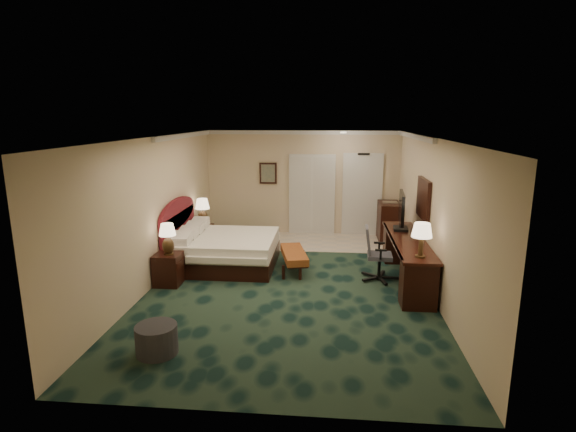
# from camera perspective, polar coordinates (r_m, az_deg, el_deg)

# --- Properties ---
(floor) EXTENTS (5.00, 7.50, 0.00)m
(floor) POSITION_cam_1_polar(r_m,az_deg,el_deg) (8.47, 0.26, -8.62)
(floor) COLOR black
(floor) RESTS_ON ground
(ceiling) EXTENTS (5.00, 7.50, 0.00)m
(ceiling) POSITION_cam_1_polar(r_m,az_deg,el_deg) (7.91, 0.27, 9.94)
(ceiling) COLOR silver
(ceiling) RESTS_ON wall_back
(wall_back) EXTENTS (5.00, 0.00, 2.70)m
(wall_back) POSITION_cam_1_polar(r_m,az_deg,el_deg) (11.76, 1.86, 4.22)
(wall_back) COLOR beige
(wall_back) RESTS_ON ground
(wall_front) EXTENTS (5.00, 0.00, 2.70)m
(wall_front) POSITION_cam_1_polar(r_m,az_deg,el_deg) (4.52, -3.94, -9.83)
(wall_front) COLOR beige
(wall_front) RESTS_ON ground
(wall_left) EXTENTS (0.00, 7.50, 2.70)m
(wall_left) POSITION_cam_1_polar(r_m,az_deg,el_deg) (8.66, -16.45, 0.64)
(wall_left) COLOR beige
(wall_left) RESTS_ON ground
(wall_right) EXTENTS (0.00, 7.50, 2.70)m
(wall_right) POSITION_cam_1_polar(r_m,az_deg,el_deg) (8.26, 17.82, -0.02)
(wall_right) COLOR beige
(wall_right) RESTS_ON ground
(crown_molding) EXTENTS (5.00, 7.50, 0.10)m
(crown_molding) POSITION_cam_1_polar(r_m,az_deg,el_deg) (7.91, 0.27, 9.58)
(crown_molding) COLOR silver
(crown_molding) RESTS_ON wall_back
(tile_patch) EXTENTS (3.20, 1.70, 0.01)m
(tile_patch) POSITION_cam_1_polar(r_m,az_deg,el_deg) (11.20, 6.16, -3.32)
(tile_patch) COLOR beige
(tile_patch) RESTS_ON ground
(headboard) EXTENTS (0.12, 2.00, 1.40)m
(headboard) POSITION_cam_1_polar(r_m,az_deg,el_deg) (9.70, -13.73, -1.89)
(headboard) COLOR #50161A
(headboard) RESTS_ON ground
(entry_door) EXTENTS (1.02, 0.06, 2.18)m
(entry_door) POSITION_cam_1_polar(r_m,az_deg,el_deg) (11.79, 9.38, 2.60)
(entry_door) COLOR silver
(entry_door) RESTS_ON ground
(closet_doors) EXTENTS (1.20, 0.06, 2.10)m
(closet_doors) POSITION_cam_1_polar(r_m,az_deg,el_deg) (11.76, 3.05, 2.73)
(closet_doors) COLOR silver
(closet_doors) RESTS_ON ground
(wall_art) EXTENTS (0.45, 0.06, 0.55)m
(wall_art) POSITION_cam_1_polar(r_m,az_deg,el_deg) (11.78, -2.54, 5.45)
(wall_art) COLOR #4F5E58
(wall_art) RESTS_ON wall_back
(wall_mirror) EXTENTS (0.05, 0.95, 0.75)m
(wall_mirror) POSITION_cam_1_polar(r_m,az_deg,el_deg) (8.78, 16.83, 2.11)
(wall_mirror) COLOR white
(wall_mirror) RESTS_ON wall_right
(bed) EXTENTS (2.00, 1.85, 0.63)m
(bed) POSITION_cam_1_polar(r_m,az_deg,el_deg) (9.47, -7.74, -4.40)
(bed) COLOR white
(bed) RESTS_ON ground
(nightstand_near) EXTENTS (0.47, 0.54, 0.59)m
(nightstand_near) POSITION_cam_1_polar(r_m,az_deg,el_deg) (8.67, -14.90, -6.49)
(nightstand_near) COLOR black
(nightstand_near) RESTS_ON ground
(nightstand_far) EXTENTS (0.42, 0.49, 0.53)m
(nightstand_far) POSITION_cam_1_polar(r_m,az_deg,el_deg) (10.87, -10.71, -2.55)
(nightstand_far) COLOR black
(nightstand_far) RESTS_ON ground
(lamp_near) EXTENTS (0.33, 0.33, 0.58)m
(lamp_near) POSITION_cam_1_polar(r_m,az_deg,el_deg) (8.46, -15.02, -2.85)
(lamp_near) COLOR black
(lamp_near) RESTS_ON nightstand_near
(lamp_far) EXTENTS (0.35, 0.35, 0.64)m
(lamp_far) POSITION_cam_1_polar(r_m,az_deg,el_deg) (10.77, -10.79, 0.51)
(lamp_far) COLOR black
(lamp_far) RESTS_ON nightstand_far
(bed_bench) EXTENTS (0.67, 1.28, 0.41)m
(bed_bench) POSITION_cam_1_polar(r_m,az_deg,el_deg) (9.11, 0.75, -5.70)
(bed_bench) COLOR maroon
(bed_bench) RESTS_ON ground
(ottoman) EXTENTS (0.71, 0.71, 0.39)m
(ottoman) POSITION_cam_1_polar(r_m,az_deg,el_deg) (6.36, -16.34, -14.81)
(ottoman) COLOR #28292C
(ottoman) RESTS_ON ground
(desk) EXTENTS (0.61, 2.85, 0.82)m
(desk) POSITION_cam_1_polar(r_m,az_deg,el_deg) (8.78, 14.81, -5.44)
(desk) COLOR black
(desk) RESTS_ON ground
(tv) EXTENTS (0.18, 0.98, 0.76)m
(tv) POSITION_cam_1_polar(r_m,az_deg,el_deg) (9.24, 14.21, 0.57)
(tv) COLOR black
(tv) RESTS_ON desk
(desk_lamp) EXTENTS (0.41, 0.41, 0.58)m
(desk_lamp) POSITION_cam_1_polar(r_m,az_deg,el_deg) (7.56, 16.58, -2.94)
(desk_lamp) COLOR black
(desk_lamp) RESTS_ON desk
(desk_chair) EXTENTS (0.63, 0.59, 1.04)m
(desk_chair) POSITION_cam_1_polar(r_m,az_deg,el_deg) (8.70, 11.58, -4.69)
(desk_chair) COLOR #41414A
(desk_chair) RESTS_ON ground
(minibar) EXTENTS (0.51, 0.91, 0.96)m
(minibar) POSITION_cam_1_polar(r_m,az_deg,el_deg) (11.47, 12.68, -0.73)
(minibar) COLOR black
(minibar) RESTS_ON ground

